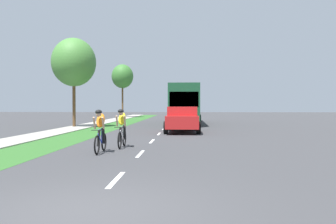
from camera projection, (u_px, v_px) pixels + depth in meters
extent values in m
plane|color=#38383A|center=(164.00, 129.00, 25.65)|extent=(120.00, 120.00, 0.00)
cube|color=#2D6026|center=(104.00, 128.00, 25.88)|extent=(2.40, 70.00, 0.01)
cube|color=#9E998E|center=(75.00, 128.00, 25.99)|extent=(1.99, 70.00, 0.10)
cube|color=white|center=(116.00, 179.00, 8.14)|extent=(0.12, 1.80, 0.01)
cube|color=white|center=(140.00, 154.00, 12.44)|extent=(0.12, 1.80, 0.01)
cube|color=white|center=(152.00, 141.00, 16.74)|extent=(0.12, 1.80, 0.01)
cube|color=white|center=(159.00, 134.00, 21.04)|extent=(0.12, 1.80, 0.01)
cube|color=white|center=(163.00, 129.00, 25.34)|extent=(0.12, 1.80, 0.01)
cube|color=white|center=(167.00, 125.00, 29.64)|extent=(0.12, 1.80, 0.01)
cube|color=white|center=(169.00, 123.00, 33.94)|extent=(0.12, 1.80, 0.01)
cube|color=white|center=(171.00, 121.00, 38.24)|extent=(0.12, 1.80, 0.01)
cube|color=white|center=(173.00, 119.00, 42.54)|extent=(0.12, 1.80, 0.01)
cube|color=white|center=(174.00, 118.00, 46.85)|extent=(0.12, 1.80, 0.01)
cube|color=white|center=(175.00, 117.00, 51.15)|extent=(0.12, 1.80, 0.01)
cube|color=white|center=(176.00, 116.00, 55.45)|extent=(0.12, 1.80, 0.01)
torus|color=black|center=(104.00, 142.00, 13.26)|extent=(0.06, 0.68, 0.68)
torus|color=black|center=(97.00, 145.00, 12.23)|extent=(0.06, 0.68, 0.68)
cylinder|color=#23389E|center=(100.00, 139.00, 12.64)|extent=(0.04, 0.59, 0.43)
cylinder|color=#23389E|center=(102.00, 135.00, 12.92)|extent=(0.04, 0.04, 0.55)
cylinder|color=#23389E|center=(100.00, 130.00, 12.69)|extent=(0.03, 0.55, 0.03)
cylinder|color=black|center=(97.00, 130.00, 12.24)|extent=(0.42, 0.02, 0.02)
ellipsoid|color=orange|center=(101.00, 120.00, 12.75)|extent=(0.30, 0.54, 0.63)
sphere|color=tan|center=(99.00, 114.00, 12.46)|extent=(0.20, 0.20, 0.20)
ellipsoid|color=black|center=(99.00, 112.00, 12.46)|extent=(0.24, 0.28, 0.16)
cylinder|color=tan|center=(94.00, 123.00, 12.48)|extent=(0.07, 0.26, 0.45)
cylinder|color=tan|center=(103.00, 123.00, 12.46)|extent=(0.07, 0.26, 0.45)
cylinder|color=black|center=(99.00, 138.00, 12.85)|extent=(0.10, 0.30, 0.60)
cylinder|color=black|center=(104.00, 136.00, 12.78)|extent=(0.10, 0.25, 0.61)
torus|color=black|center=(124.00, 138.00, 14.86)|extent=(0.06, 0.68, 0.68)
torus|color=black|center=(120.00, 140.00, 13.82)|extent=(0.06, 0.68, 0.68)
cylinder|color=silver|center=(122.00, 135.00, 14.23)|extent=(0.04, 0.59, 0.43)
cylinder|color=silver|center=(123.00, 132.00, 14.51)|extent=(0.04, 0.04, 0.55)
cylinder|color=silver|center=(122.00, 127.00, 14.28)|extent=(0.03, 0.55, 0.03)
cylinder|color=black|center=(120.00, 127.00, 13.83)|extent=(0.42, 0.02, 0.02)
ellipsoid|color=yellow|center=(122.00, 119.00, 14.34)|extent=(0.30, 0.54, 0.63)
sphere|color=tan|center=(121.00, 113.00, 14.06)|extent=(0.20, 0.20, 0.20)
ellipsoid|color=black|center=(121.00, 111.00, 14.05)|extent=(0.24, 0.28, 0.16)
cylinder|color=tan|center=(117.00, 121.00, 14.07)|extent=(0.07, 0.26, 0.45)
cylinder|color=tan|center=(125.00, 121.00, 14.05)|extent=(0.07, 0.26, 0.45)
cylinder|color=black|center=(120.00, 135.00, 14.44)|extent=(0.10, 0.30, 0.60)
cylinder|color=black|center=(125.00, 132.00, 14.38)|extent=(0.10, 0.25, 0.61)
cube|color=red|center=(182.00, 121.00, 22.42)|extent=(1.96, 5.10, 0.76)
cube|color=red|center=(182.00, 112.00, 21.65)|extent=(1.80, 1.78, 0.64)
cube|color=#1E2833|center=(182.00, 112.00, 20.93)|extent=(1.67, 0.08, 0.52)
cube|color=red|center=(169.00, 116.00, 23.48)|extent=(0.08, 2.80, 0.40)
cube|color=red|center=(196.00, 116.00, 23.39)|extent=(0.08, 2.80, 0.40)
cube|color=red|center=(183.00, 115.00, 24.92)|extent=(1.80, 0.08, 0.40)
cylinder|color=black|center=(166.00, 128.00, 20.95)|extent=(0.26, 0.76, 0.76)
cylinder|color=black|center=(198.00, 128.00, 20.85)|extent=(0.26, 0.76, 0.76)
cylinder|color=black|center=(168.00, 125.00, 24.01)|extent=(0.26, 0.76, 0.76)
cylinder|color=black|center=(197.00, 125.00, 23.91)|extent=(0.26, 0.76, 0.76)
cube|color=#194C2D|center=(184.00, 103.00, 32.55)|extent=(2.50, 11.60, 3.10)
cube|color=#1E2833|center=(184.00, 99.00, 32.54)|extent=(2.52, 10.67, 0.64)
cube|color=#1E2833|center=(184.00, 99.00, 26.79)|extent=(2.25, 0.06, 1.20)
cylinder|color=black|center=(169.00, 120.00, 28.88)|extent=(0.28, 0.96, 0.96)
cylinder|color=black|center=(199.00, 120.00, 28.75)|extent=(0.28, 0.96, 0.96)
cylinder|color=black|center=(172.00, 117.00, 35.83)|extent=(0.28, 0.96, 0.96)
cylinder|color=black|center=(197.00, 117.00, 35.70)|extent=(0.28, 0.96, 0.96)
cylinder|color=brown|center=(74.00, 104.00, 27.38)|extent=(0.24, 0.24, 3.73)
ellipsoid|color=#478438|center=(74.00, 62.00, 27.32)|extent=(3.45, 3.45, 3.79)
cylinder|color=brown|center=(123.00, 101.00, 49.38)|extent=(0.24, 0.24, 4.60)
ellipsoid|color=#38722D|center=(122.00, 76.00, 49.30)|extent=(3.07, 3.07, 3.37)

